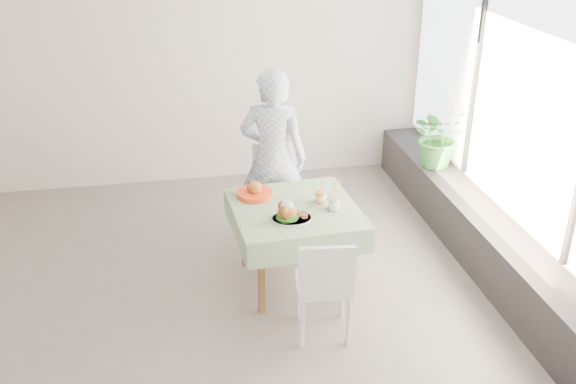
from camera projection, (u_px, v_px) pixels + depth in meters
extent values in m
plane|color=#605E5B|center=(179.00, 298.00, 5.51)|extent=(6.00, 6.00, 0.00)
cube|color=silver|center=(162.00, 65.00, 7.12)|extent=(6.00, 0.02, 2.80)
cube|color=silver|center=(175.00, 360.00, 2.69)|extent=(6.00, 0.02, 2.80)
cube|color=silver|center=(526.00, 122.00, 5.40)|extent=(0.02, 5.00, 2.80)
cube|color=#D1E0F9|center=(528.00, 94.00, 5.29)|extent=(0.01, 4.80, 2.18)
cube|color=black|center=(486.00, 242.00, 5.87)|extent=(0.40, 4.80, 0.50)
cube|color=brown|center=(295.00, 210.00, 5.44)|extent=(0.96, 0.96, 0.04)
cube|color=beige|center=(295.00, 208.00, 5.43)|extent=(1.11, 1.11, 0.01)
cube|color=white|center=(279.00, 195.00, 6.23)|extent=(0.45, 0.45, 0.04)
cube|color=white|center=(275.00, 164.00, 6.31)|extent=(0.45, 0.05, 0.45)
cube|color=white|center=(323.00, 284.00, 4.91)|extent=(0.46, 0.46, 0.04)
cube|color=white|center=(327.00, 272.00, 4.64)|extent=(0.42, 0.09, 0.41)
imported|color=#89AADC|center=(273.00, 158.00, 6.06)|extent=(0.74, 0.62, 1.75)
cylinder|color=white|center=(292.00, 219.00, 5.22)|extent=(0.33, 0.33, 0.02)
cylinder|color=#164B12|center=(287.00, 217.00, 5.20)|extent=(0.18, 0.18, 0.02)
ellipsoid|color=#9B5E25|center=(287.00, 212.00, 5.18)|extent=(0.15, 0.14, 0.12)
ellipsoid|color=white|center=(287.00, 206.00, 5.16)|extent=(0.11, 0.10, 0.08)
cylinder|color=maroon|center=(304.00, 216.00, 5.21)|extent=(0.06, 0.06, 0.03)
cylinder|color=white|center=(320.00, 195.00, 5.48)|extent=(0.09, 0.09, 0.14)
cylinder|color=orange|center=(320.00, 197.00, 5.48)|extent=(0.08, 0.08, 0.10)
cylinder|color=white|center=(320.00, 188.00, 5.45)|extent=(0.10, 0.10, 0.01)
cylinder|color=yellow|center=(321.00, 183.00, 5.43)|extent=(0.01, 0.03, 0.19)
cylinder|color=white|center=(334.00, 202.00, 5.36)|extent=(0.10, 0.10, 0.14)
cylinder|color=white|center=(334.00, 204.00, 5.36)|extent=(0.09, 0.09, 0.10)
cylinder|color=white|center=(334.00, 194.00, 5.32)|extent=(0.11, 0.11, 0.01)
cylinder|color=yellow|center=(335.00, 188.00, 5.30)|extent=(0.01, 0.04, 0.20)
cylinder|color=red|center=(254.00, 194.00, 5.60)|extent=(0.31, 0.31, 0.05)
cylinder|color=white|center=(254.00, 193.00, 5.59)|extent=(0.26, 0.26, 0.02)
ellipsoid|color=#9B5E25|center=(254.00, 188.00, 5.57)|extent=(0.14, 0.13, 0.12)
imported|color=#317B29|center=(439.00, 136.00, 6.72)|extent=(0.67, 0.60, 0.67)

